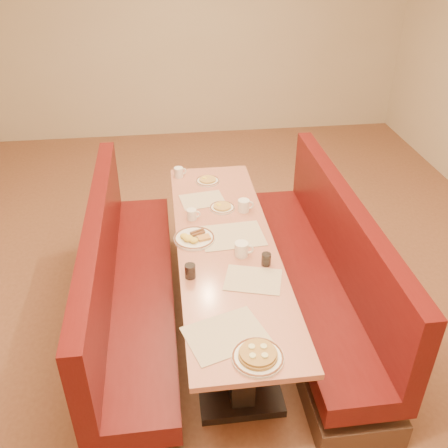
{
  "coord_description": "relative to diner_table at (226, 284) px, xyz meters",
  "views": [
    {
      "loc": [
        -0.39,
        -2.93,
        2.78
      ],
      "look_at": [
        0.0,
        0.1,
        0.85
      ],
      "focal_mm": 40.0,
      "sensor_mm": 36.0,
      "label": 1
    }
  ],
  "objects": [
    {
      "name": "soda_tumbler_near",
      "position": [
        -0.28,
        -0.36,
        0.42
      ],
      "size": [
        0.07,
        0.07,
        0.1
      ],
      "color": "black",
      "rests_on": "diner_table"
    },
    {
      "name": "coffee_mug_d",
      "position": [
        -0.28,
        1.1,
        0.42
      ],
      "size": [
        0.11,
        0.08,
        0.09
      ],
      "rotation": [
        0.0,
        0.0,
        0.33
      ],
      "color": "white",
      "rests_on": "diner_table"
    },
    {
      "name": "eggs_plate",
      "position": [
        -0.22,
        0.07,
        0.39
      ],
      "size": [
        0.3,
        0.3,
        0.06
      ],
      "rotation": [
        0.0,
        0.0,
        0.24
      ],
      "color": "white",
      "rests_on": "diner_table"
    },
    {
      "name": "soda_tumbler_mid",
      "position": [
        0.24,
        -0.29,
        0.42
      ],
      "size": [
        0.06,
        0.06,
        0.09
      ],
      "color": "black",
      "rests_on": "diner_table"
    },
    {
      "name": "booth_right",
      "position": [
        0.73,
        0.0,
        -0.01
      ],
      "size": [
        0.55,
        2.5,
        1.05
      ],
      "color": "#4C3326",
      "rests_on": "ground"
    },
    {
      "name": "ground",
      "position": [
        0.0,
        0.0,
        -0.37
      ],
      "size": [
        8.0,
        8.0,
        0.0
      ],
      "primitive_type": "plane",
      "color": "#9E6647",
      "rests_on": "ground"
    },
    {
      "name": "booth_left",
      "position": [
        -0.73,
        0.0,
        -0.01
      ],
      "size": [
        0.55,
        2.5,
        1.05
      ],
      "color": "#4C3326",
      "rests_on": "ground"
    },
    {
      "name": "room_envelope",
      "position": [
        0.0,
        0.0,
        1.56
      ],
      "size": [
        6.04,
        8.04,
        2.82
      ],
      "color": "beige",
      "rests_on": "ground"
    },
    {
      "name": "pancake_plate",
      "position": [
        0.03,
        -1.1,
        0.4
      ],
      "size": [
        0.28,
        0.28,
        0.06
      ],
      "rotation": [
        0.0,
        0.0,
        0.25
      ],
      "color": "white",
      "rests_on": "diner_table"
    },
    {
      "name": "coffee_mug_c",
      "position": [
        0.2,
        0.43,
        0.43
      ],
      "size": [
        0.13,
        0.09,
        0.1
      ],
      "rotation": [
        0.0,
        0.0,
        0.01
      ],
      "color": "white",
      "rests_on": "diner_table"
    },
    {
      "name": "diner_table",
      "position": [
        0.0,
        0.0,
        0.0
      ],
      "size": [
        0.7,
        2.5,
        0.75
      ],
      "color": "black",
      "rests_on": "ground"
    },
    {
      "name": "extra_plate_far",
      "position": [
        -0.03,
        0.97,
        0.39
      ],
      "size": [
        0.21,
        0.21,
        0.04
      ],
      "rotation": [
        0.0,
        0.0,
        0.2
      ],
      "color": "white",
      "rests_on": "diner_table"
    },
    {
      "name": "coffee_mug_b",
      "position": [
        -0.21,
        0.36,
        0.42
      ],
      "size": [
        0.11,
        0.08,
        0.08
      ],
      "rotation": [
        0.0,
        0.0,
        -0.08
      ],
      "color": "white",
      "rests_on": "diner_table"
    },
    {
      "name": "placemat_far_left",
      "position": [
        -0.11,
        0.64,
        0.38
      ],
      "size": [
        0.39,
        0.31,
        0.0
      ],
      "primitive_type": "cube",
      "rotation": [
        0.0,
        0.0,
        0.15
      ],
      "color": "beige",
      "rests_on": "diner_table"
    },
    {
      "name": "placemat_near_right",
      "position": [
        0.12,
        -0.44,
        0.38
      ],
      "size": [
        0.42,
        0.36,
        0.0
      ],
      "primitive_type": "cube",
      "rotation": [
        0.0,
        0.0,
        -0.29
      ],
      "color": "beige",
      "rests_on": "diner_table"
    },
    {
      "name": "placemat_near_left",
      "position": [
        -0.12,
        -0.91,
        0.38
      ],
      "size": [
        0.52,
        0.45,
        0.0
      ],
      "primitive_type": "cube",
      "rotation": [
        0.0,
        0.0,
        0.31
      ],
      "color": "beige",
      "rests_on": "diner_table"
    },
    {
      "name": "extra_plate_mid",
      "position": [
        0.04,
        0.49,
        0.39
      ],
      "size": [
        0.2,
        0.2,
        0.04
      ],
      "rotation": [
        0.0,
        0.0,
        0.09
      ],
      "color": "white",
      "rests_on": "diner_table"
    },
    {
      "name": "coffee_mug_a",
      "position": [
        0.09,
        -0.16,
        0.43
      ],
      "size": [
        0.13,
        0.1,
        0.1
      ],
      "rotation": [
        0.0,
        0.0,
        -0.14
      ],
      "color": "white",
      "rests_on": "diner_table"
    },
    {
      "name": "placemat_far_right",
      "position": [
        0.06,
        0.09,
        0.38
      ],
      "size": [
        0.47,
        0.37,
        0.0
      ],
      "primitive_type": "cube",
      "rotation": [
        0.0,
        0.0,
        0.06
      ],
      "color": "beige",
      "rests_on": "diner_table"
    }
  ]
}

